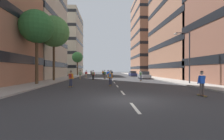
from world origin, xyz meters
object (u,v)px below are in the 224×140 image
(streetlamp_right, at_px, (187,52))
(skater_4, at_px, (93,74))
(parked_car_near, at_px, (144,75))
(street_tree_near, at_px, (54,32))
(skater_7, at_px, (71,78))
(skater_3, at_px, (103,73))
(skater_11, at_px, (80,74))
(skater_12, at_px, (141,75))
(skater_9, at_px, (202,82))
(skater_0, at_px, (91,72))
(skater_2, at_px, (86,73))
(skater_5, at_px, (105,74))
(skater_10, at_px, (108,73))
(street_tree_far, at_px, (37,27))
(parked_car_mid, at_px, (133,74))
(skater_6, at_px, (110,77))
(skater_1, at_px, (112,73))
(street_tree_mid, at_px, (77,57))
(skater_8, at_px, (108,74))

(streetlamp_right, bearing_deg, skater_4, 144.69)
(parked_car_near, distance_m, streetlamp_right, 13.31)
(parked_car_near, distance_m, street_tree_near, 19.06)
(skater_7, bearing_deg, streetlamp_right, 9.27)
(skater_3, xyz_separation_m, skater_11, (-4.42, -12.64, 0.03))
(streetlamp_right, bearing_deg, skater_12, 124.58)
(skater_9, height_order, skater_11, same)
(skater_0, height_order, skater_2, same)
(skater_2, relative_size, skater_7, 1.00)
(parked_car_near, distance_m, skater_5, 8.18)
(skater_11, bearing_deg, skater_2, 83.57)
(parked_car_near, distance_m, skater_9, 21.42)
(skater_10, relative_size, skater_11, 1.00)
(street_tree_far, distance_m, skater_9, 18.52)
(parked_car_mid, xyz_separation_m, street_tree_far, (-16.51, -25.15, 6.38))
(skater_2, bearing_deg, skater_0, 89.80)
(skater_2, relative_size, skater_10, 1.00)
(skater_9, height_order, skater_12, same)
(skater_4, xyz_separation_m, skater_9, (8.80, -17.52, -0.03))
(skater_3, height_order, skater_4, same)
(skater_2, distance_m, skater_12, 14.90)
(skater_6, xyz_separation_m, skater_12, (5.36, 7.37, 0.00))
(street_tree_far, relative_size, skater_11, 5.06)
(street_tree_far, bearing_deg, skater_1, 64.08)
(street_tree_mid, xyz_separation_m, skater_1, (10.23, -7.93, -4.69))
(skater_8, xyz_separation_m, skater_10, (0.25, 2.89, 0.03))
(street_tree_mid, height_order, skater_6, street_tree_mid)
(parked_car_near, bearing_deg, skater_7, -128.43)
(skater_4, bearing_deg, skater_2, 104.66)
(skater_5, distance_m, skater_7, 15.03)
(skater_0, bearing_deg, streetlamp_right, -64.36)
(parked_car_near, height_order, skater_11, skater_11)
(streetlamp_right, relative_size, skater_5, 3.65)
(street_tree_mid, bearing_deg, skater_4, -72.87)
(skater_3, bearing_deg, streetlamp_right, -66.21)
(skater_10, bearing_deg, skater_5, -100.18)
(skater_2, height_order, skater_8, same)
(street_tree_near, bearing_deg, skater_8, 40.91)
(street_tree_near, xyz_separation_m, skater_6, (8.95, -7.62, -7.07))
(skater_10, distance_m, skater_11, 7.94)
(parked_car_mid, height_order, skater_10, skater_10)
(skater_2, distance_m, skater_3, 8.27)
(skater_9, bearing_deg, skater_4, 116.66)
(skater_1, relative_size, skater_9, 1.00)
(skater_3, bearing_deg, street_tree_near, -113.78)
(skater_1, height_order, skater_7, same)
(parked_car_mid, height_order, street_tree_far, street_tree_far)
(skater_2, height_order, skater_7, same)
(parked_car_near, relative_size, skater_7, 2.47)
(skater_2, xyz_separation_m, skater_5, (4.28, -4.95, 0.00))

